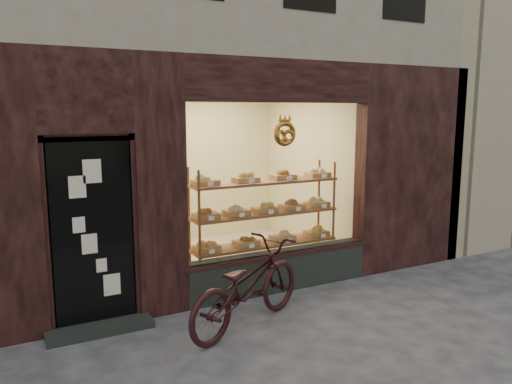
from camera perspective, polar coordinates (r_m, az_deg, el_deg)
ground at (r=5.21m, az=10.73°, el=-18.93°), size 90.00×90.00×0.00m
neighbor_right at (r=15.58m, az=27.14°, el=15.91°), size 12.00×7.00×9.00m
display_shelf at (r=7.14m, az=0.99°, el=-3.48°), size 2.20×0.45×1.70m
bicycle at (r=5.75m, az=-1.05°, el=-10.66°), size 1.95×1.35×0.97m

